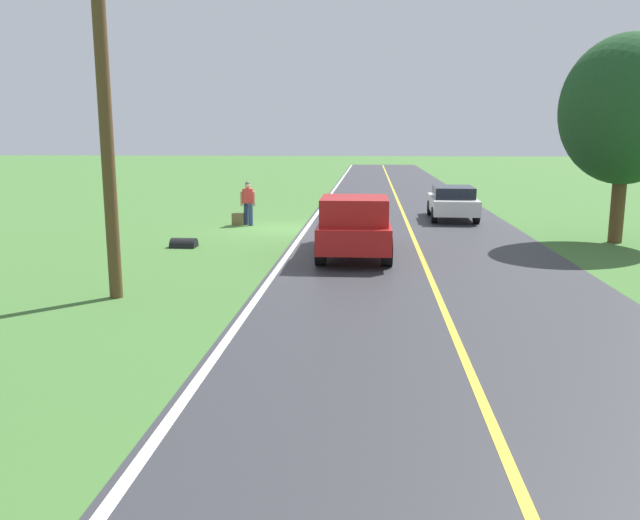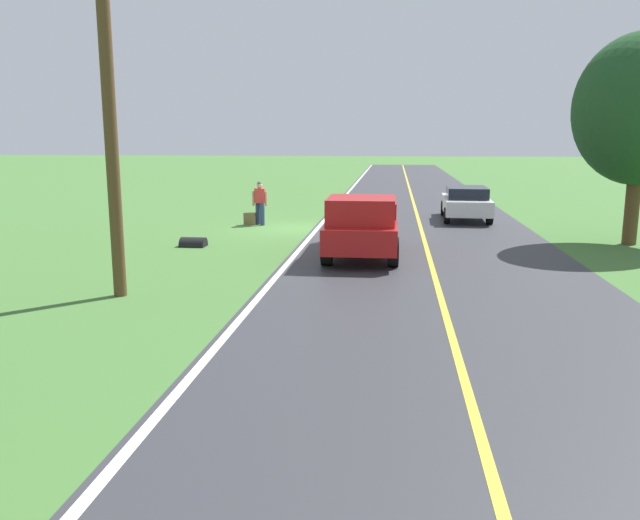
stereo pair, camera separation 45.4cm
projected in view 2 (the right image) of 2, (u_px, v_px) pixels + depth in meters
ground_plane at (293, 228)px, 24.52m from camera, size 200.00×200.00×0.00m
road_surface at (421, 230)px, 23.97m from camera, size 8.29×120.00×0.00m
lane_edge_line at (317, 229)px, 24.42m from camera, size 0.16×117.60×0.00m
lane_centre_line at (421, 230)px, 23.97m from camera, size 0.14×117.60×0.00m
hitchhiker_walking at (260, 200)px, 25.37m from camera, size 0.62×0.51×1.75m
suitcase_carried at (250, 219)px, 25.46m from camera, size 0.47×0.22×0.49m
pickup_truck_passing at (362, 224)px, 18.57m from camera, size 2.15×5.42×1.82m
sedan_near_oncoming at (466, 202)px, 26.96m from camera, size 2.02×4.45×1.41m
utility_pole_roadside at (108, 96)px, 13.27m from camera, size 0.28×0.28×8.61m
drainage_culvert at (193, 246)px, 20.45m from camera, size 0.80×0.60×0.60m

